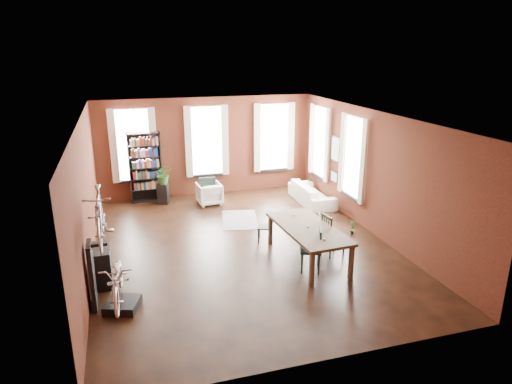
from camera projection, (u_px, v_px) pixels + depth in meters
name	position (u px, v px, depth m)	size (l,w,h in m)	color
room	(246.00, 156.00, 11.23)	(9.00, 9.04, 3.22)	black
dining_table	(308.00, 244.00, 10.42)	(1.10, 2.41, 0.82)	brown
dining_chair_a	(311.00, 250.00, 9.94)	(0.45, 0.45, 0.98)	#163230
dining_chair_b	(265.00, 227.00, 11.47)	(0.36, 0.36, 0.78)	black
dining_chair_c	(333.00, 234.00, 10.71)	(0.46, 0.46, 1.00)	black
dining_chair_d	(325.00, 230.00, 11.23)	(0.37, 0.37, 0.81)	#1A3A3B
bookshelf	(145.00, 167.00, 14.29)	(1.00, 0.32, 2.20)	black
white_armchair	(209.00, 193.00, 14.22)	(0.72, 0.67, 0.74)	silver
cream_sofa	(312.00, 190.00, 14.31)	(2.08, 0.61, 0.81)	beige
striped_rug	(240.00, 220.00, 13.00)	(0.98, 1.56, 0.01)	black
bike_trainer	(123.00, 305.00, 8.56)	(0.58, 0.58, 0.17)	black
bike_wall_rack	(92.00, 275.00, 8.48)	(0.16, 0.60, 1.30)	black
console_table	(101.00, 266.00, 9.41)	(0.40, 0.80, 0.80)	black
plant_stand	(163.00, 194.00, 14.30)	(0.32, 0.32, 0.64)	black
plant_by_sofa	(308.00, 189.00, 15.35)	(0.32, 0.57, 0.26)	#2F5B24
plant_small	(352.00, 231.00, 12.01)	(0.20, 0.39, 0.14)	#285522
bicycle_floor	(116.00, 262.00, 8.31)	(0.56, 0.84, 1.60)	beige
bicycle_hung	(98.00, 199.00, 8.10)	(0.47, 1.00, 1.66)	#A5A8AD
plant_on_stand	(164.00, 176.00, 14.12)	(0.56, 0.62, 0.48)	#2C6327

